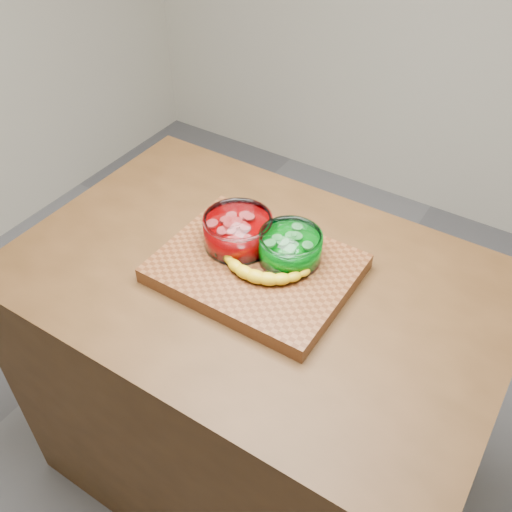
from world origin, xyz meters
The scene contains 6 objects.
ground centered at (0.00, 0.00, 0.00)m, with size 3.50×3.50×0.00m, color slate.
counter centered at (0.00, 0.00, 0.45)m, with size 1.20×0.80×0.90m, color #482D15.
cutting_board centered at (0.00, 0.00, 0.92)m, with size 0.45×0.35×0.04m, color brown.
bowl_red centered at (-0.07, 0.03, 0.98)m, with size 0.17×0.17×0.08m.
bowl_green centered at (0.06, 0.06, 0.97)m, with size 0.15×0.15×0.07m.
banana centered at (0.03, -0.02, 0.96)m, with size 0.25×0.13×0.04m, color gold, non-canonical shape.
Camera 1 is at (0.54, -0.84, 1.85)m, focal length 40.00 mm.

